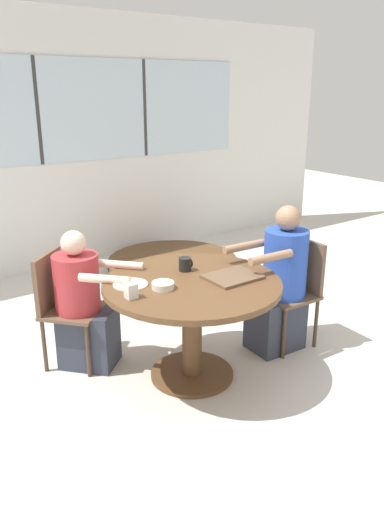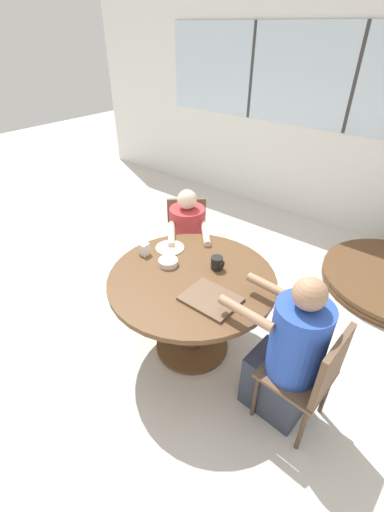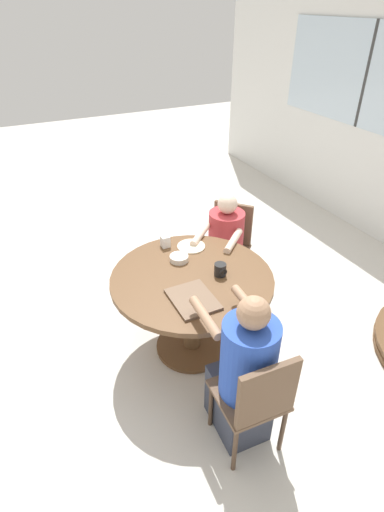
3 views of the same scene
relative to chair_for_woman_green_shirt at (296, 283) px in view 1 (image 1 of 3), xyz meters
name	(u,v)px [view 1 (image 1 of 3)]	position (x,y,z in m)	size (l,w,h in m)	color
ground_plane	(192,375)	(-0.98, 0.05, -0.51)	(16.00, 16.00, 0.00)	beige
wall_back_with_windows	(39,143)	(-0.98, 2.89, 0.91)	(8.40, 0.08, 2.80)	silver
dining_table	(192,304)	(-0.98, 0.05, 0.06)	(1.23, 1.23, 0.74)	brown
chair_for_woman_green_shirt	(296,283)	(0.00, 0.00, 0.00)	(0.42, 0.42, 0.86)	brown
chair_for_man_blue_shirt	(61,299)	(-1.65, 0.78, 0.00)	(0.57, 0.57, 0.86)	brown
person_woman_green_shirt	(280,287)	(-0.17, 0.01, 0.00)	(0.65, 0.38, 1.16)	#333847
person_man_blue_shirt	(83,308)	(-1.53, 0.66, -0.05)	(0.64, 0.66, 1.04)	#333847
food_tray_dark	(232,277)	(-0.73, -0.07, 0.24)	(0.36, 0.29, 0.02)	brown
coffee_mug	(185,264)	(-0.90, 0.25, 0.28)	(0.10, 0.09, 0.10)	black
milk_carton_small	(131,291)	(-1.46, 0.04, 0.28)	(0.07, 0.07, 0.10)	silver
bowl_white_shallow	(163,285)	(-1.22, 0.05, 0.25)	(0.15, 0.15, 0.05)	silver
plate_tortillas	(130,284)	(-1.36, 0.23, 0.23)	(0.23, 0.23, 0.01)	beige
folded_table_stack	(173,264)	(0.15, 2.02, -0.45)	(1.49, 1.49, 0.12)	brown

